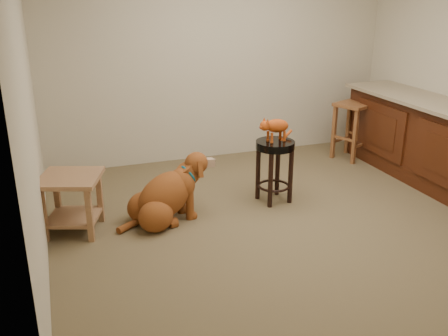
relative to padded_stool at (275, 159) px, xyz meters
name	(u,v)px	position (x,y,z in m)	size (l,w,h in m)	color
floor	(287,215)	(-0.02, -0.39, -0.46)	(4.50, 4.00, 0.01)	brown
room_shell	(296,42)	(-0.02, -0.39, 1.21)	(4.54, 4.04, 2.62)	beige
cabinet_run	(432,145)	(1.92, -0.09, -0.02)	(0.70, 2.56, 0.94)	#4A200D
padded_stool	(275,159)	(0.00, 0.00, 0.00)	(0.40, 0.40, 0.65)	black
wood_stool	(352,130)	(1.52, 0.92, -0.08)	(0.52, 0.52, 0.73)	brown
side_table	(72,195)	(-2.02, -0.02, -0.11)	(0.66, 0.66, 0.54)	#906542
golden_retriever	(166,197)	(-1.18, -0.10, -0.21)	(1.05, 0.60, 0.68)	brown
tabby_kitten	(275,127)	(-0.01, 0.00, 0.34)	(0.44, 0.21, 0.28)	#A43E10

